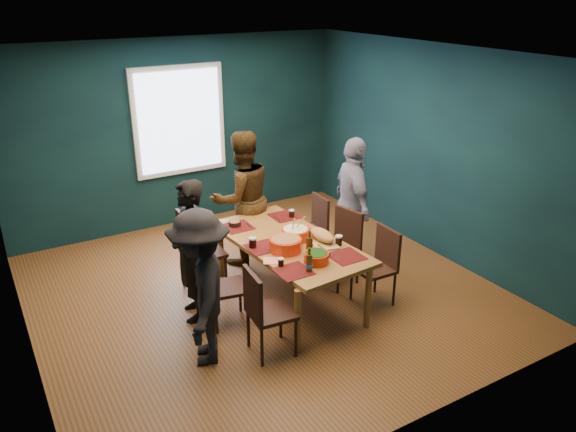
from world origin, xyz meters
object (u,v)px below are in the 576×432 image
object	(u,v)px
chair_left_far	(195,247)
person_back	(242,198)
bowl_salad	(285,244)
cutting_board	(322,236)
dining_table	(289,247)
bowl_herbs	(316,257)
chair_left_near	(263,307)
person_right	(353,203)
chair_right_far	(314,223)
bowl_dumpling	(295,233)
person_near_left	(201,288)
chair_right_mid	(343,241)
person_far_left	(190,251)
chair_left_mid	(220,282)
chair_right_near	(380,260)

from	to	relation	value
chair_left_far	person_back	size ratio (longest dim) A/B	0.57
bowl_salad	cutting_board	world-z (taller)	bowl_salad
dining_table	bowl_herbs	world-z (taller)	bowl_herbs
chair_left_near	bowl_herbs	world-z (taller)	chair_left_near
person_right	bowl_herbs	world-z (taller)	person_right
dining_table	chair_right_far	xyz separation A→B (m)	(0.81, 0.73, -0.17)
bowl_dumpling	person_back	bearing A→B (deg)	94.56
person_near_left	bowl_dumpling	distance (m)	1.44
person_right	cutting_board	distance (m)	1.01
bowl_herbs	chair_right_mid	bearing A→B (deg)	38.74
dining_table	person_right	size ratio (longest dim) A/B	1.21
bowl_herbs	person_far_left	bearing A→B (deg)	141.51
chair_left_mid	person_near_left	bearing A→B (deg)	-117.80
chair_right_far	person_far_left	distance (m)	1.95
bowl_herbs	chair_left_far	bearing A→B (deg)	121.93
bowl_dumpling	bowl_salad	bearing A→B (deg)	-141.07
dining_table	chair_left_mid	bearing A→B (deg)	179.68
chair_left_far	bowl_salad	world-z (taller)	chair_left_far
chair_right_near	person_back	distance (m)	1.93
chair_right_far	person_near_left	bearing A→B (deg)	-146.16
chair_left_mid	bowl_herbs	bearing A→B (deg)	-19.93
chair_left_far	person_right	world-z (taller)	person_right
chair_right_near	bowl_herbs	bearing A→B (deg)	-175.63
chair_left_mid	chair_right_near	size ratio (longest dim) A/B	0.99
person_near_left	person_far_left	bearing A→B (deg)	-170.95
dining_table	chair_right_mid	size ratio (longest dim) A/B	2.22
person_back	bowl_dumpling	bearing A→B (deg)	93.64
person_right	bowl_dumpling	size ratio (longest dim) A/B	5.44
person_near_left	bowl_herbs	world-z (taller)	person_near_left
chair_right_near	person_back	xyz separation A→B (m)	(-0.87, 1.69, 0.35)
chair_left_near	chair_right_mid	xyz separation A→B (m)	(1.51, 0.81, -0.00)
chair_left_near	chair_right_far	size ratio (longest dim) A/B	1.06
chair_right_mid	chair_left_far	bearing A→B (deg)	144.59
person_right	chair_left_near	bearing A→B (deg)	137.93
chair_right_near	chair_left_near	bearing A→B (deg)	-170.90
person_right	chair_right_mid	bearing A→B (deg)	147.58
person_back	cutting_board	world-z (taller)	person_back
chair_right_far	chair_right_mid	xyz separation A→B (m)	(-0.03, -0.67, 0.03)
person_far_left	person_right	size ratio (longest dim) A/B	0.93
person_right	cutting_board	bearing A→B (deg)	140.97
chair_right_far	bowl_dumpling	size ratio (longest dim) A/B	2.79
person_back	person_near_left	xyz separation A→B (m)	(-1.25, -1.67, -0.10)
chair_right_near	chair_left_mid	bearing A→B (deg)	166.08
person_far_left	bowl_dumpling	bearing A→B (deg)	91.07
chair_left_far	chair_left_mid	size ratio (longest dim) A/B	1.14
person_right	bowl_dumpling	world-z (taller)	person_right
chair_left_far	dining_table	bearing A→B (deg)	-39.57
chair_left_near	cutting_board	size ratio (longest dim) A/B	1.44
person_near_left	cutting_board	distance (m)	1.59
bowl_salad	cutting_board	bearing A→B (deg)	-0.62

